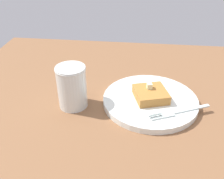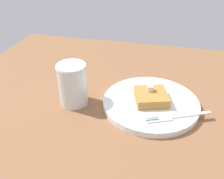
% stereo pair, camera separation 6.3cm
% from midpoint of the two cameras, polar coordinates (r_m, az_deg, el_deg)
% --- Properties ---
extents(table_surface, '(0.99, 0.99, 0.02)m').
position_cam_midpoint_polar(table_surface, '(0.61, -1.35, -8.04)').
color(table_surface, brown).
rests_on(table_surface, ground).
extents(plate, '(0.25, 0.25, 0.02)m').
position_cam_midpoint_polar(plate, '(0.65, 6.00, -2.54)').
color(plate, white).
rests_on(plate, table_surface).
extents(toast_slice_center, '(0.10, 0.10, 0.02)m').
position_cam_midpoint_polar(toast_slice_center, '(0.64, 6.10, -1.18)').
color(toast_slice_center, '#B57835').
rests_on(toast_slice_center, plate).
extents(butter_pat_primary, '(0.02, 0.02, 0.01)m').
position_cam_midpoint_polar(butter_pat_primary, '(0.64, 5.80, 0.74)').
color(butter_pat_primary, beige).
rests_on(butter_pat_primary, toast_slice_center).
extents(fork, '(0.15, 0.08, 0.00)m').
position_cam_midpoint_polar(fork, '(0.61, 11.70, -5.20)').
color(fork, silver).
rests_on(fork, plate).
extents(syrup_jar, '(0.08, 0.08, 0.11)m').
position_cam_midpoint_polar(syrup_jar, '(0.64, -11.90, 0.04)').
color(syrup_jar, '#572B10').
rests_on(syrup_jar, table_surface).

